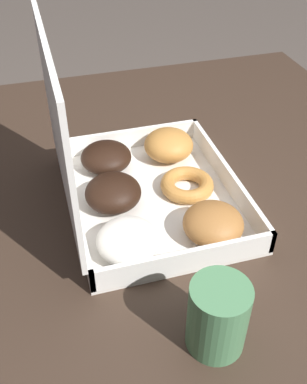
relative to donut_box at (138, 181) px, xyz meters
The scene contains 4 objects.
ground_plane 0.80m from the donut_box, 66.20° to the right, with size 8.00×8.00×0.00m, color #564C44.
dining_table 0.18m from the donut_box, 66.20° to the right, with size 1.03×0.99×0.74m.
donut_box is the anchor object (origin of this frame).
coffee_mug 0.29m from the donut_box, behind, with size 0.08×0.08×0.10m.
Camera 1 is at (-0.63, 0.23, 1.26)m, focal length 42.00 mm.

